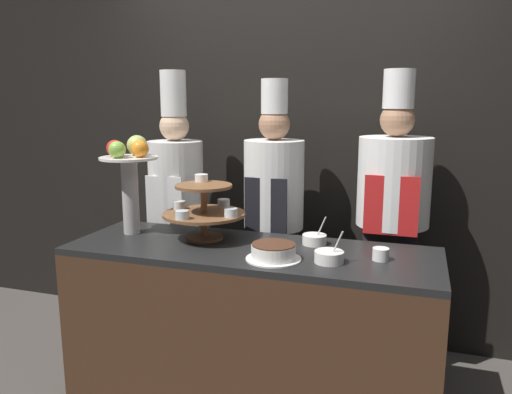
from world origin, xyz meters
TOP-DOWN VIEW (x-y plane):
  - wall_back at (0.00, 1.27)m, footprint 10.00×0.06m
  - buffet_counter at (0.00, 0.32)m, footprint 1.92×0.64m
  - tiered_stand at (-0.30, 0.41)m, footprint 0.45×0.45m
  - fruit_pedestal at (-0.74, 0.39)m, footprint 0.32×0.32m
  - cake_round at (0.17, 0.17)m, footprint 0.27×0.27m
  - cup_white at (0.66, 0.32)m, footprint 0.08×0.08m
  - serving_bowl_near at (0.43, 0.21)m, footprint 0.14×0.14m
  - serving_bowl_far at (0.30, 0.49)m, footprint 0.13×0.13m
  - chef_left at (-0.70, 0.88)m, footprint 0.36×0.36m
  - chef_center_left at (-0.04, 0.88)m, footprint 0.37×0.37m
  - chef_center_right at (0.68, 0.88)m, footprint 0.41×0.41m

SIDE VIEW (x-z plane):
  - buffet_counter at x=0.00m, z-range 0.00..0.87m
  - serving_bowl_far at x=0.30m, z-range 0.82..0.98m
  - serving_bowl_near at x=0.43m, z-range 0.82..0.98m
  - cup_white at x=0.66m, z-range 0.87..0.93m
  - cake_round at x=0.17m, z-range 0.87..0.95m
  - chef_center_left at x=-0.04m, z-range 0.08..1.83m
  - chef_left at x=-0.70m, z-range 0.06..1.87m
  - chef_center_right at x=0.68m, z-range 0.08..1.87m
  - tiered_stand at x=-0.30m, z-range 0.87..1.22m
  - fruit_pedestal at x=-0.74m, z-range 0.97..1.52m
  - wall_back at x=0.00m, z-range 0.00..2.80m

